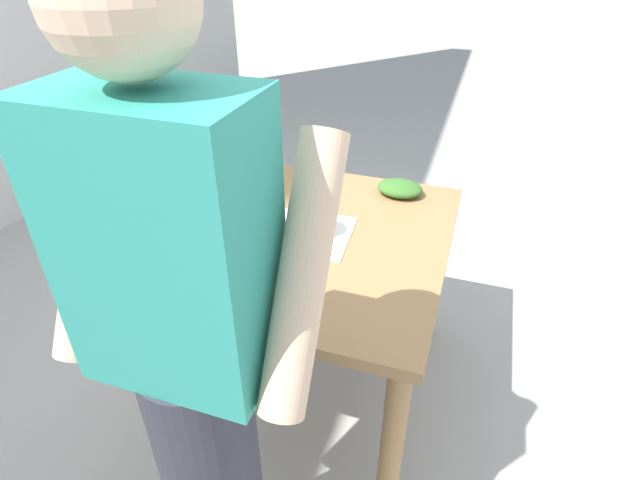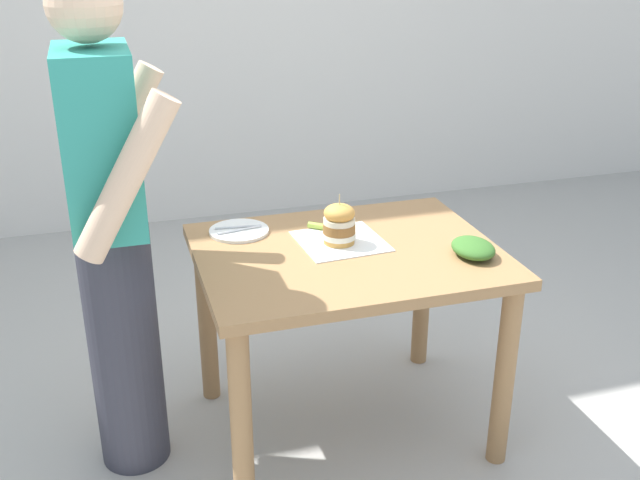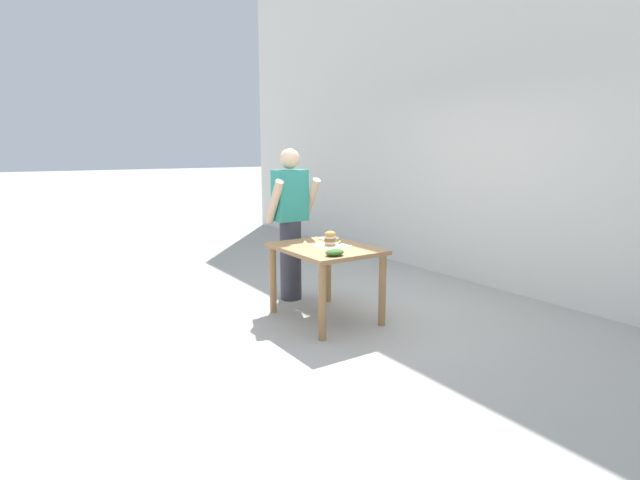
{
  "view_description": "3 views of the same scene",
  "coord_description": "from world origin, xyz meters",
  "px_view_note": "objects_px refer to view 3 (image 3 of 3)",
  "views": [
    {
      "loc": [
        -0.43,
        1.4,
        1.67
      ],
      "look_at": [
        0.0,
        0.1,
        0.79
      ],
      "focal_mm": 28.0,
      "sensor_mm": 36.0,
      "label": 1
    },
    {
      "loc": [
        -2.25,
        0.78,
        1.8
      ],
      "look_at": [
        0.0,
        0.1,
        0.79
      ],
      "focal_mm": 42.0,
      "sensor_mm": 36.0,
      "label": 2
    },
    {
      "loc": [
        -2.7,
        -3.98,
        1.68
      ],
      "look_at": [
        0.0,
        0.1,
        0.79
      ],
      "focal_mm": 28.0,
      "sensor_mm": 36.0,
      "label": 3
    }
  ],
  "objects_px": {
    "sandwich": "(330,238)",
    "pickle_spear": "(340,242)",
    "side_plate_with_forks": "(329,238)",
    "side_salad": "(335,252)",
    "diner_across_table": "(290,222)",
    "patio_table": "(326,259)"
  },
  "relations": [
    {
      "from": "pickle_spear",
      "to": "diner_across_table",
      "type": "bearing_deg",
      "value": 101.18
    },
    {
      "from": "sandwich",
      "to": "pickle_spear",
      "type": "bearing_deg",
      "value": 12.47
    },
    {
      "from": "patio_table",
      "to": "side_plate_with_forks",
      "type": "xyz_separation_m",
      "value": [
        0.27,
        0.33,
        0.13
      ]
    },
    {
      "from": "side_plate_with_forks",
      "to": "diner_across_table",
      "type": "bearing_deg",
      "value": 115.33
    },
    {
      "from": "side_plate_with_forks",
      "to": "patio_table",
      "type": "bearing_deg",
      "value": -128.75
    },
    {
      "from": "side_salad",
      "to": "diner_across_table",
      "type": "relative_size",
      "value": 0.11
    },
    {
      "from": "side_plate_with_forks",
      "to": "side_salad",
      "type": "distance_m",
      "value": 0.85
    },
    {
      "from": "sandwich",
      "to": "side_salad",
      "type": "height_order",
      "value": "sandwich"
    },
    {
      "from": "sandwich",
      "to": "side_plate_with_forks",
      "type": "relative_size",
      "value": 0.83
    },
    {
      "from": "side_plate_with_forks",
      "to": "side_salad",
      "type": "xyz_separation_m",
      "value": [
        -0.44,
        -0.73,
        0.02
      ]
    },
    {
      "from": "diner_across_table",
      "to": "side_plate_with_forks",
      "type": "bearing_deg",
      "value": -64.67
    },
    {
      "from": "side_plate_with_forks",
      "to": "diner_across_table",
      "type": "relative_size",
      "value": 0.13
    },
    {
      "from": "pickle_spear",
      "to": "side_salad",
      "type": "bearing_deg",
      "value": -130.28
    },
    {
      "from": "sandwich",
      "to": "diner_across_table",
      "type": "xyz_separation_m",
      "value": [
        -0.01,
        0.77,
        0.07
      ]
    },
    {
      "from": "side_plate_with_forks",
      "to": "side_salad",
      "type": "relative_size",
      "value": 1.22
    },
    {
      "from": "sandwich",
      "to": "side_plate_with_forks",
      "type": "height_order",
      "value": "sandwich"
    },
    {
      "from": "sandwich",
      "to": "pickle_spear",
      "type": "xyz_separation_m",
      "value": [
        0.14,
        0.03,
        -0.06
      ]
    },
    {
      "from": "pickle_spear",
      "to": "side_salad",
      "type": "distance_m",
      "value": 0.57
    },
    {
      "from": "patio_table",
      "to": "diner_across_table",
      "type": "xyz_separation_m",
      "value": [
        0.05,
        0.78,
        0.27
      ]
    },
    {
      "from": "sandwich",
      "to": "diner_across_table",
      "type": "bearing_deg",
      "value": 90.52
    },
    {
      "from": "patio_table",
      "to": "pickle_spear",
      "type": "distance_m",
      "value": 0.25
    },
    {
      "from": "patio_table",
      "to": "diner_across_table",
      "type": "distance_m",
      "value": 0.83
    }
  ]
}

